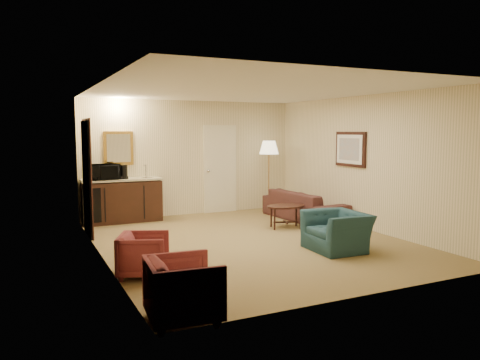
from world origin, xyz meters
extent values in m
plane|color=olive|center=(0.00, 0.00, 0.00)|extent=(6.00, 6.00, 0.00)
cube|color=beige|center=(0.00, 3.00, 1.30)|extent=(5.00, 0.02, 2.60)
cube|color=beige|center=(-2.50, 0.00, 1.30)|extent=(0.02, 6.00, 2.60)
cube|color=beige|center=(2.50, 0.00, 1.30)|extent=(0.02, 6.00, 2.60)
cube|color=white|center=(0.00, 0.00, 2.60)|extent=(5.00, 6.00, 0.02)
cube|color=beige|center=(0.70, 2.97, 1.02)|extent=(0.82, 0.06, 2.05)
cube|color=black|center=(-2.47, 1.70, 1.05)|extent=(0.06, 0.98, 2.10)
cube|color=gold|center=(-1.65, 2.97, 1.55)|extent=(0.62, 0.04, 0.72)
cube|color=black|center=(2.46, 0.40, 1.55)|extent=(0.06, 0.90, 0.70)
cube|color=black|center=(-1.65, 2.72, 0.46)|extent=(1.64, 0.58, 0.92)
imported|color=black|center=(1.98, 1.30, 0.41)|extent=(0.76, 2.15, 0.83)
imported|color=#1B3B45|center=(0.99, -1.15, 0.42)|extent=(0.65, 0.97, 0.83)
imported|color=brown|center=(-2.15, -1.15, 0.32)|extent=(0.77, 0.79, 0.64)
imported|color=brown|center=(-2.15, -2.80, 0.36)|extent=(0.72, 0.76, 0.72)
cube|color=black|center=(1.14, 0.69, 0.23)|extent=(0.92, 0.75, 0.46)
cube|color=#AE7D3A|center=(1.70, 2.40, 0.85)|extent=(0.51, 0.51, 1.70)
cylinder|color=black|center=(-1.00, 2.65, 0.16)|extent=(0.32, 0.32, 0.33)
imported|color=black|center=(-2.02, 2.66, 1.12)|extent=(0.63, 0.43, 0.39)
cylinder|color=black|center=(-1.62, 2.64, 1.07)|extent=(0.17, 0.17, 0.29)
camera|label=1|loc=(-3.59, -7.15, 1.92)|focal=35.00mm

